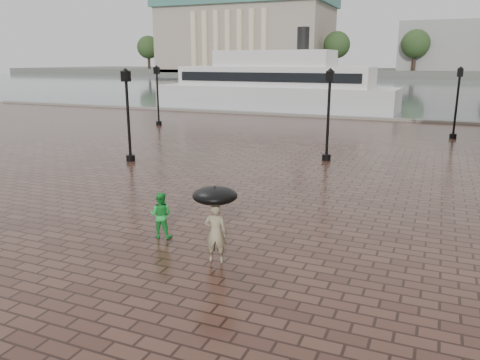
# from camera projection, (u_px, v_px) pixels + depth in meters

# --- Properties ---
(ground) EXTENTS (300.00, 300.00, 0.00)m
(ground) POSITION_uv_depth(u_px,v_px,m) (93.00, 252.00, 12.26)
(ground) COLOR #382019
(ground) RESTS_ON ground
(harbour_water) EXTENTS (240.00, 240.00, 0.00)m
(harbour_water) POSITION_uv_depth(u_px,v_px,m) (399.00, 85.00, 94.30)
(harbour_water) COLOR #474F56
(harbour_water) RESTS_ON ground
(quay_edge) EXTENTS (80.00, 0.60, 0.30)m
(quay_edge) POSITION_uv_depth(u_px,v_px,m) (339.00, 118.00, 40.80)
(quay_edge) COLOR slate
(quay_edge) RESTS_ON ground
(far_shore) EXTENTS (300.00, 60.00, 2.00)m
(far_shore) POSITION_uv_depth(u_px,v_px,m) (417.00, 73.00, 154.69)
(far_shore) COLOR #4C4C47
(far_shore) RESTS_ON ground
(museum) EXTENTS (57.00, 32.50, 26.00)m
(museum) POSITION_uv_depth(u_px,v_px,m) (246.00, 33.00, 158.58)
(museum) COLOR gray
(museum) RESTS_ON ground
(far_trees) EXTENTS (188.00, 8.00, 13.50)m
(far_trees) POSITION_uv_depth(u_px,v_px,m) (416.00, 44.00, 132.99)
(far_trees) COLOR #2D2119
(far_trees) RESTS_ON ground
(street_lamps) EXTENTS (21.44, 14.44, 4.40)m
(street_lamps) POSITION_uv_depth(u_px,v_px,m) (267.00, 105.00, 27.86)
(street_lamps) COLOR black
(street_lamps) RESTS_ON ground
(adult_pedestrian) EXTENTS (0.64, 0.51, 1.52)m
(adult_pedestrian) POSITION_uv_depth(u_px,v_px,m) (215.00, 233.00, 11.52)
(adult_pedestrian) COLOR gray
(adult_pedestrian) RESTS_ON ground
(child_pedestrian) EXTENTS (0.73, 0.62, 1.32)m
(child_pedestrian) POSITION_uv_depth(u_px,v_px,m) (161.00, 215.00, 13.17)
(child_pedestrian) COLOR green
(child_pedestrian) RESTS_ON ground
(ferry_near) EXTENTS (24.63, 6.61, 8.02)m
(ferry_near) POSITION_uv_depth(u_px,v_px,m) (274.00, 86.00, 47.58)
(ferry_near) COLOR silver
(ferry_near) RESTS_ON ground
(umbrella) EXTENTS (1.10, 1.10, 1.09)m
(umbrella) POSITION_uv_depth(u_px,v_px,m) (215.00, 196.00, 11.28)
(umbrella) COLOR black
(umbrella) RESTS_ON ground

